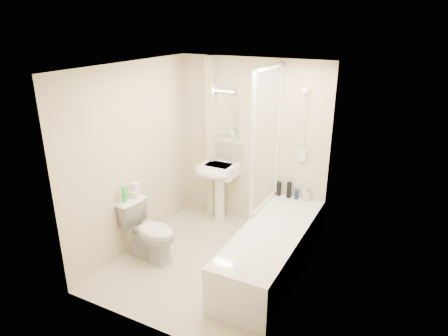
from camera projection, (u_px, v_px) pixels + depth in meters
The scene contains 24 objects.
floor at pixel (209, 262), 5.02m from camera, with size 2.50×2.50×0.00m, color beige.
wall_back at pixel (252, 145), 5.63m from camera, with size 2.20×0.02×2.40m, color beige.
wall_left at pixel (133, 159), 5.07m from camera, with size 0.02×2.50×2.40m, color beige.
wall_right at pixel (300, 191), 4.12m from camera, with size 0.02×2.50×2.40m, color beige.
ceiling at pixel (206, 67), 4.17m from camera, with size 2.20×2.50×0.02m, color white.
tile_back at pixel (304, 136), 5.22m from camera, with size 0.70×0.01×1.75m, color beige.
tile_right at pixel (306, 165), 4.21m from camera, with size 0.01×2.10×1.75m, color beige.
pipe_boxing at pixel (211, 140), 5.85m from camera, with size 0.12×0.12×2.40m, color beige.
splashback at pixel (224, 152), 5.87m from camera, with size 0.60×0.01×0.30m, color beige.
mirror at pixel (224, 115), 5.67m from camera, with size 0.46×0.01×0.60m, color white.
strip_light at pixel (224, 89), 5.52m from camera, with size 0.42×0.07×0.07m, color silver.
bathtub at pixel (272, 249), 4.76m from camera, with size 0.70×2.10×0.55m.
shower_screen at pixel (267, 139), 5.00m from camera, with size 0.04×0.92×1.80m.
shower_fixture at pixel (304, 128), 5.14m from camera, with size 0.10×0.16×0.99m.
pedestal_sink at pixel (217, 177), 5.79m from camera, with size 0.53×0.48×1.02m.
bottle_black_a at pixel (279, 189), 5.55m from camera, with size 0.07×0.07×0.20m, color black.
bottle_black_b at pixel (289, 190), 5.48m from camera, with size 0.07×0.07×0.22m, color black.
bottle_blue at pixel (297, 194), 5.45m from camera, with size 0.06×0.06×0.13m, color navy.
bottle_cream at pixel (305, 194), 5.39m from camera, with size 0.07×0.07×0.18m, color beige.
bottle_white_b at pixel (307, 197), 5.39m from camera, with size 0.06×0.06×0.12m, color silver.
toilet at pixel (150, 231), 5.00m from camera, with size 0.77×0.49×0.75m, color white.
toilet_roll_lower at pixel (135, 195), 5.01m from camera, with size 0.10×0.10×0.09m, color white.
toilet_roll_upper at pixel (135, 186), 5.01m from camera, with size 0.10×0.10×0.10m, color white.
green_bottle at pixel (124, 194), 4.89m from camera, with size 0.06×0.06×0.20m, color green.
Camera 1 is at (2.13, -3.71, 2.88)m, focal length 32.00 mm.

